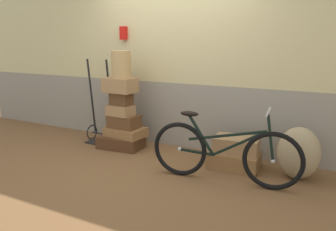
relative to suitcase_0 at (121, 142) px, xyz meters
The scene contains 14 objects.
ground 0.72m from the suitcase_0, 23.26° to the right, with size 10.16×5.20×0.06m, color brown.
station_building 1.56m from the suitcase_0, 40.67° to the left, with size 8.16×0.74×2.76m.
suitcase_0 is the anchor object (origin of this frame).
suitcase_1 0.17m from the suitcase_0, 39.20° to the left, with size 0.59×0.38×0.13m, color olive.
suitcase_2 0.33m from the suitcase_0, 36.39° to the left, with size 0.44×0.31×0.19m, color brown.
suitcase_3 0.49m from the suitcase_0, 15.42° to the right, with size 0.38×0.25×0.15m, color #9E754C.
suitcase_4 0.67m from the suitcase_0, 89.83° to the left, with size 0.32×0.21×0.19m, color brown.
suitcase_5 0.87m from the suitcase_0, 57.03° to the left, with size 0.46×0.32×0.21m, color #9E754C.
suitcase_6 1.76m from the suitcase_0, ahead, with size 0.63×0.43×0.21m, color olive.
suitcase_7 1.80m from the suitcase_0, ahead, with size 0.55×0.35×0.20m, color #9E754C.
wicker_basket 1.17m from the suitcase_0, 31.03° to the left, with size 0.29×0.29×0.39m, color tan.
luggage_trolley 0.53m from the suitcase_0, 167.08° to the left, with size 0.45×0.34×1.32m.
burlap_sack 2.53m from the suitcase_0, ahead, with size 0.49×0.41×0.63m, color #9E8966.
bicycle 1.85m from the suitcase_0, 15.23° to the right, with size 1.73×0.46×0.88m.
Camera 1 is at (2.21, -3.66, 1.61)m, focal length 35.34 mm.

